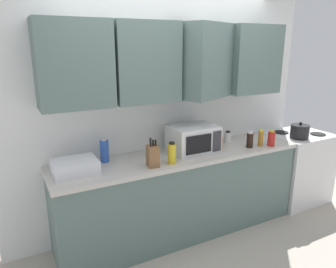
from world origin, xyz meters
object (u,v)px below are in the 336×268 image
(stove_range, at_px, (295,167))
(bottle_soy_dark, at_px, (250,140))
(bottle_red_sauce, at_px, (271,139))
(kettle, at_px, (300,131))
(bottle_spice_jar, at_px, (219,141))
(bottle_amber_vinegar, at_px, (261,138))
(bottle_blue_cleaner, at_px, (104,151))
(dish_rack, at_px, (75,167))
(knife_block, at_px, (153,156))
(bottle_white_jar, at_px, (228,137))
(bottle_yellow_mustard, at_px, (172,153))
(microwave, at_px, (193,139))

(stove_range, bearing_deg, bottle_soy_dark, -171.93)
(bottle_red_sauce, bearing_deg, kettle, 6.61)
(bottle_red_sauce, relative_size, bottle_soy_dark, 0.93)
(stove_range, height_order, bottle_spice_jar, bottle_spice_jar)
(bottle_red_sauce, bearing_deg, bottle_spice_jar, 157.92)
(bottle_amber_vinegar, xyz_separation_m, bottle_blue_cleaner, (-1.68, 0.32, 0.02))
(bottle_amber_vinegar, distance_m, bottle_spice_jar, 0.47)
(dish_rack, height_order, knife_block, knife_block)
(kettle, xyz_separation_m, bottle_red_sauce, (-0.52, -0.06, -0.01))
(knife_block, xyz_separation_m, bottle_red_sauce, (1.43, -0.05, -0.02))
(stove_range, relative_size, bottle_white_jar, 6.56)
(bottle_blue_cleaner, height_order, bottle_soy_dark, bottle_blue_cleaner)
(bottle_soy_dark, bearing_deg, bottle_amber_vinegar, -5.26)
(dish_rack, relative_size, bottle_red_sauce, 2.17)
(bottle_spice_jar, distance_m, bottle_blue_cleaner, 1.25)
(bottle_spice_jar, relative_size, bottle_yellow_mustard, 0.67)
(bottle_blue_cleaner, bearing_deg, dish_rack, -153.80)
(kettle, distance_m, bottle_blue_cleaner, 2.33)
(microwave, height_order, knife_block, same)
(kettle, height_order, bottle_yellow_mustard, bottle_yellow_mustard)
(microwave, distance_m, bottle_amber_vinegar, 0.79)
(stove_range, distance_m, bottle_white_jar, 1.17)
(bottle_red_sauce, distance_m, bottle_blue_cleaner, 1.83)
(bottle_soy_dark, bearing_deg, bottle_yellow_mustard, -178.19)
(kettle, bearing_deg, bottle_amber_vinegar, -179.38)
(kettle, height_order, bottle_white_jar, kettle)
(knife_block, height_order, bottle_soy_dark, knife_block)
(stove_range, bearing_deg, bottle_blue_cleaner, 175.98)
(microwave, distance_m, knife_block, 0.58)
(kettle, bearing_deg, bottle_blue_cleaner, 172.24)
(knife_block, relative_size, bottle_soy_dark, 1.49)
(bottle_blue_cleaner, bearing_deg, stove_range, -4.02)
(dish_rack, height_order, bottle_amber_vinegar, bottle_amber_vinegar)
(bottle_spice_jar, bearing_deg, dish_rack, -179.94)
(bottle_white_jar, bearing_deg, bottle_amber_vinegar, -46.15)
(kettle, relative_size, bottle_yellow_mustard, 1.03)
(kettle, xyz_separation_m, bottle_amber_vinegar, (-0.63, -0.01, 0.00))
(bottle_yellow_mustard, bearing_deg, bottle_amber_vinegar, 0.91)
(microwave, xyz_separation_m, dish_rack, (-1.22, -0.01, -0.08))
(bottle_red_sauce, bearing_deg, bottle_soy_dark, 165.21)
(bottle_spice_jar, xyz_separation_m, bottle_blue_cleaner, (-1.24, 0.15, 0.04))
(bottle_white_jar, relative_size, bottle_amber_vinegar, 0.73)
(stove_range, bearing_deg, bottle_yellow_mustard, -175.11)
(stove_range, distance_m, bottle_soy_dark, 1.09)
(knife_block, bearing_deg, stove_range, 4.07)
(kettle, distance_m, microwave, 1.41)
(knife_block, bearing_deg, dish_rack, 165.74)
(bottle_white_jar, relative_size, bottle_red_sauce, 0.80)
(microwave, relative_size, bottle_yellow_mustard, 2.28)
(bottle_yellow_mustard, bearing_deg, bottle_blue_cleaner, 148.35)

